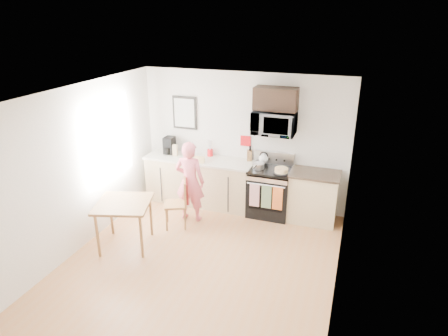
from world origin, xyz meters
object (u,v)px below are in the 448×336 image
(range, at_px, (270,193))
(microwave, at_px, (274,123))
(cake, at_px, (281,171))
(dining_table, at_px, (124,208))
(person, at_px, (190,181))
(chair, at_px, (182,197))

(range, bearing_deg, microwave, 90.06)
(cake, bearing_deg, dining_table, -142.20)
(cake, bearing_deg, range, 145.68)
(person, bearing_deg, microwave, -152.61)
(range, distance_m, cake, 0.60)
(chair, bearing_deg, person, 60.29)
(person, xyz_separation_m, dining_table, (-0.63, -1.18, -0.06))
(range, relative_size, dining_table, 1.29)
(range, height_order, dining_table, range)
(range, distance_m, chair, 1.66)
(range, distance_m, dining_table, 2.71)
(chair, bearing_deg, microwave, 13.22)
(person, xyz_separation_m, cake, (1.55, 0.52, 0.22))
(dining_table, xyz_separation_m, chair, (0.61, 0.89, -0.11))
(microwave, distance_m, person, 1.84)
(chair, xyz_separation_m, cake, (1.57, 0.80, 0.39))
(dining_table, relative_size, chair, 1.01)
(microwave, xyz_separation_m, chair, (-1.35, -1.06, -1.18))
(dining_table, relative_size, cake, 3.14)
(range, relative_size, cake, 4.05)
(range, height_order, microwave, microwave)
(range, height_order, chair, range)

